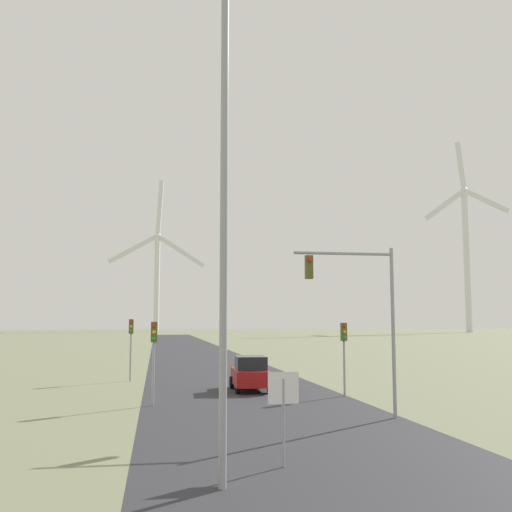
{
  "coord_description": "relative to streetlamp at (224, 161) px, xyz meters",
  "views": [
    {
      "loc": [
        -4.39,
        -6.29,
        3.65
      ],
      "look_at": [
        0.0,
        20.21,
        6.61
      ],
      "focal_mm": 42.0,
      "sensor_mm": 36.0,
      "label": 1
    }
  ],
  "objects": [
    {
      "name": "traffic_light_post_mid_left",
      "position": [
        -3.05,
        24.89,
        -4.58
      ],
      "size": [
        0.28,
        0.33,
        3.82
      ],
      "color": "#93999E",
      "rests_on": "ground"
    },
    {
      "name": "car_approaching",
      "position": [
        3.51,
        18.53,
        -6.47
      ],
      "size": [
        1.99,
        4.18,
        1.83
      ],
      "color": "maroon",
      "rests_on": "ground"
    },
    {
      "name": "road_surface",
      "position": [
        2.9,
        40.75,
        -7.38
      ],
      "size": [
        10.0,
        240.0,
        0.01
      ],
      "color": "#2D2D33",
      "rests_on": "ground"
    },
    {
      "name": "traffic_light_post_near_right",
      "position": [
        7.77,
        15.46,
        -4.74
      ],
      "size": [
        0.28,
        0.34,
        3.61
      ],
      "color": "#93999E",
      "rests_on": "ground"
    },
    {
      "name": "wind_turbine_center",
      "position": [
        106.29,
        181.4,
        23.06
      ],
      "size": [
        31.49,
        2.69,
        68.22
      ],
      "color": "silver",
      "rests_on": "ground"
    },
    {
      "name": "streetlamp",
      "position": [
        0.0,
        0.0,
        0.0
      ],
      "size": [
        3.28,
        0.32,
        12.09
      ],
      "color": "#93999E",
      "rests_on": "ground"
    },
    {
      "name": "traffic_light_post_near_left",
      "position": [
        -1.59,
        13.53,
        -4.7
      ],
      "size": [
        0.28,
        0.34,
        3.65
      ],
      "color": "#93999E",
      "rests_on": "ground"
    },
    {
      "name": "wind_turbine_left",
      "position": [
        -1.64,
        230.43,
        17.53
      ],
      "size": [
        39.08,
        12.09,
        61.47
      ],
      "color": "silver",
      "rests_on": "ground"
    },
    {
      "name": "stop_sign_near",
      "position": [
        1.74,
        1.7,
        -5.73
      ],
      "size": [
        0.81,
        0.07,
        2.37
      ],
      "color": "#93999E",
      "rests_on": "ground"
    },
    {
      "name": "traffic_light_mast_overhead",
      "position": [
        6.27,
        8.58,
        -2.81
      ],
      "size": [
        3.99,
        0.34,
        6.53
      ],
      "color": "#93999E",
      "rests_on": "ground"
    }
  ]
}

